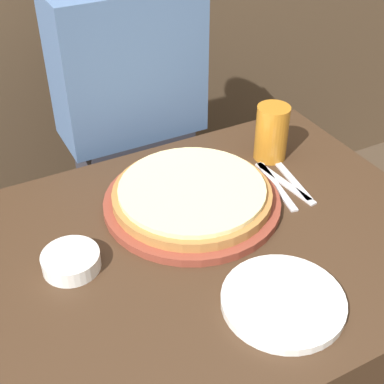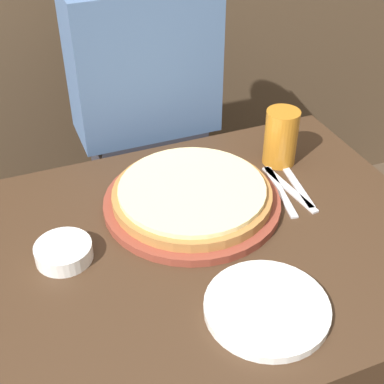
% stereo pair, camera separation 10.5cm
% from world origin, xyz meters
% --- Properties ---
extents(dining_table, '(1.11, 0.81, 0.73)m').
position_xyz_m(dining_table, '(0.00, 0.00, 0.36)').
color(dining_table, '#3D2819').
rests_on(dining_table, ground_plane).
extents(pizza_on_board, '(0.42, 0.42, 0.06)m').
position_xyz_m(pizza_on_board, '(0.05, 0.12, 0.76)').
color(pizza_on_board, brown).
rests_on(pizza_on_board, dining_table).
extents(beer_glass, '(0.09, 0.09, 0.15)m').
position_xyz_m(beer_glass, '(0.33, 0.22, 0.81)').
color(beer_glass, '#B7701E').
rests_on(beer_glass, dining_table).
extents(dinner_plate, '(0.24, 0.24, 0.02)m').
position_xyz_m(dinner_plate, '(0.06, -0.23, 0.74)').
color(dinner_plate, white).
rests_on(dinner_plate, dining_table).
extents(side_bowl, '(0.12, 0.12, 0.04)m').
position_xyz_m(side_bowl, '(-0.27, 0.06, 0.75)').
color(side_bowl, white).
rests_on(side_bowl, dining_table).
extents(fork, '(0.06, 0.21, 0.00)m').
position_xyz_m(fork, '(0.27, 0.09, 0.73)').
color(fork, silver).
rests_on(fork, dining_table).
extents(dinner_knife, '(0.04, 0.21, 0.00)m').
position_xyz_m(dinner_knife, '(0.30, 0.09, 0.73)').
color(dinner_knife, silver).
rests_on(dinner_knife, dining_table).
extents(spoon, '(0.04, 0.18, 0.00)m').
position_xyz_m(spoon, '(0.32, 0.09, 0.73)').
color(spoon, silver).
rests_on(spoon, dining_table).
extents(diner_person, '(0.41, 0.20, 1.30)m').
position_xyz_m(diner_person, '(0.07, 0.56, 0.63)').
color(diner_person, '#33333D').
rests_on(diner_person, ground_plane).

